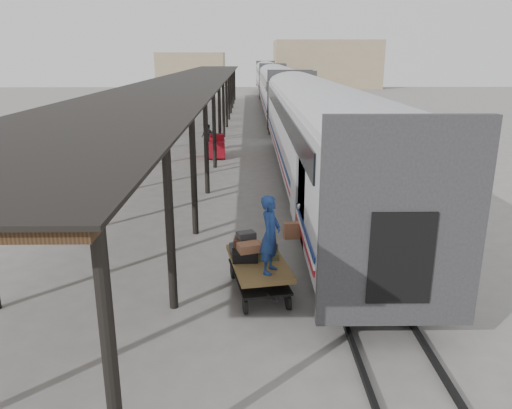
{
  "coord_description": "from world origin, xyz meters",
  "views": [
    {
      "loc": [
        0.41,
        -12.46,
        5.65
      ],
      "look_at": [
        0.6,
        0.63,
        1.7
      ],
      "focal_mm": 35.0,
      "sensor_mm": 36.0,
      "label": 1
    }
  ],
  "objects_px": {
    "baggage_cart": "(259,268)",
    "porter": "(270,235)",
    "pedestrian": "(209,137)",
    "luggage_tug": "(217,147)"
  },
  "relations": [
    {
      "from": "luggage_tug",
      "to": "porter",
      "type": "relative_size",
      "value": 0.83
    },
    {
      "from": "pedestrian",
      "to": "porter",
      "type": "bearing_deg",
      "value": 121.79
    },
    {
      "from": "luggage_tug",
      "to": "pedestrian",
      "type": "bearing_deg",
      "value": 103.59
    },
    {
      "from": "baggage_cart",
      "to": "pedestrian",
      "type": "height_order",
      "value": "pedestrian"
    },
    {
      "from": "baggage_cart",
      "to": "pedestrian",
      "type": "relative_size",
      "value": 1.62
    },
    {
      "from": "baggage_cart",
      "to": "luggage_tug",
      "type": "bearing_deg",
      "value": 86.4
    },
    {
      "from": "baggage_cart",
      "to": "porter",
      "type": "bearing_deg",
      "value": -79.41
    },
    {
      "from": "luggage_tug",
      "to": "porter",
      "type": "distance_m",
      "value": 17.71
    },
    {
      "from": "luggage_tug",
      "to": "porter",
      "type": "xyz_separation_m",
      "value": [
        2.28,
        -17.52,
        1.17
      ]
    },
    {
      "from": "luggage_tug",
      "to": "baggage_cart",
      "type": "bearing_deg",
      "value": -85.56
    }
  ]
}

